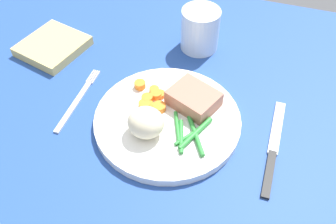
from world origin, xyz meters
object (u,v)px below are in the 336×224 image
Objects in this scene: meat_portion at (194,98)px; water_glass at (200,32)px; dinner_plate at (168,119)px; knife at (273,148)px; fork at (78,100)px; napkin at (53,46)px.

water_glass is (-3.68, 18.17, 0.69)cm from meat_portion.
knife is (18.54, -0.29, -0.60)cm from dinner_plate.
meat_portion is at bearing 161.98° from knife.
water_glass is (-18.77, 22.49, 3.56)cm from knife.
water_glass is at bearing 48.94° from fork.
knife is at bearing -13.90° from napkin.
fork is at bearing -179.16° from dinner_plate.
dinner_plate is 2.09× the size of napkin.
dinner_plate is 22.40cm from water_glass.
dinner_plate is 2.90× the size of water_glass.
dinner_plate is at bearing 177.07° from knife.
water_glass is at bearing 90.58° from dinner_plate.
meat_portion is 15.95cm from knife.
napkin reaches higher than fork.
napkin reaches higher than dinner_plate.
dinner_plate is at bearing -2.50° from fork.
water_glass reaches higher than fork.
meat_portion is 0.93× the size of water_glass.
fork is 28.62cm from water_glass.
dinner_plate is 17.62cm from fork.
meat_portion reaches higher than fork.
knife is 1.67× the size of napkin.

